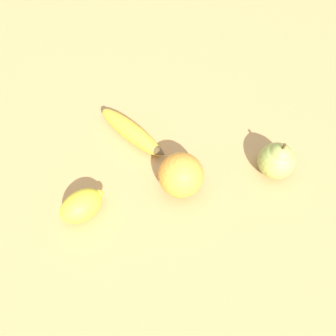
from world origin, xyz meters
TOP-DOWN VIEW (x-y plane):
  - ground_plane at (0.00, 0.00)m, footprint 3.00×3.00m
  - banana at (0.00, 0.15)m, footprint 0.18×0.05m
  - orange at (0.14, 0.12)m, footprint 0.08×0.08m
  - pear at (0.26, 0.26)m, footprint 0.07×0.07m
  - lemon at (0.05, -0.03)m, footprint 0.06×0.08m

SIDE VIEW (x-z plane):
  - ground_plane at x=0.00m, z-range 0.00..0.00m
  - banana at x=0.00m, z-range 0.00..0.04m
  - lemon at x=0.05m, z-range 0.00..0.05m
  - pear at x=0.26m, z-range -0.01..0.08m
  - orange at x=0.14m, z-range 0.00..0.08m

